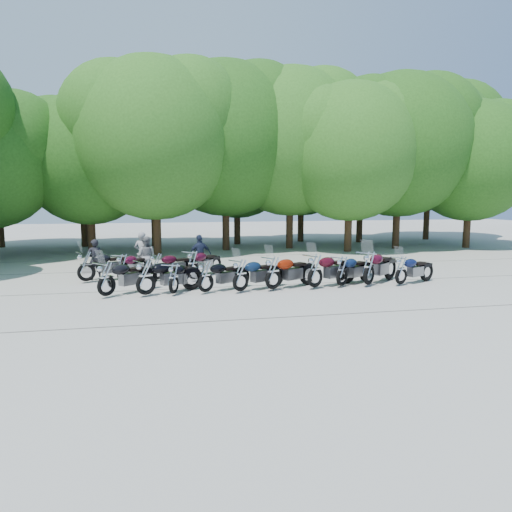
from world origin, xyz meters
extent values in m
plane|color=gray|center=(0.00, 0.00, 0.00)|extent=(90.00, 90.00, 0.00)
cylinder|color=#3A2614|center=(-7.25, 12.84, 1.65)|extent=(0.44, 0.44, 3.31)
sphere|color=#286319|center=(-7.25, 12.84, 5.32)|extent=(7.31, 7.31, 7.31)
cylinder|color=#3A2614|center=(-3.57, 11.24, 1.97)|extent=(0.44, 0.44, 3.93)
sphere|color=#357721|center=(-3.57, 11.24, 6.33)|extent=(8.70, 8.70, 8.70)
cylinder|color=#3A2614|center=(0.54, 13.09, 2.06)|extent=(0.44, 0.44, 4.13)
sphere|color=#286319|center=(0.54, 13.09, 6.64)|extent=(9.13, 9.13, 9.13)
cylinder|color=#3A2614|center=(4.61, 13.20, 2.05)|extent=(0.44, 0.44, 4.09)
sphere|color=#357721|center=(4.61, 13.20, 6.58)|extent=(9.04, 9.04, 9.04)
cylinder|color=#3A2614|center=(7.55, 10.82, 1.81)|extent=(0.44, 0.44, 3.62)
sphere|color=#357721|center=(7.55, 10.82, 5.82)|extent=(8.00, 8.00, 8.00)
cylinder|color=#3A2614|center=(11.20, 11.78, 1.99)|extent=(0.44, 0.44, 3.98)
sphere|color=#286319|center=(11.20, 11.78, 6.40)|extent=(8.79, 8.79, 8.79)
cylinder|color=#3A2614|center=(15.83, 11.20, 1.70)|extent=(0.44, 0.44, 3.41)
sphere|color=#286319|center=(15.83, 11.20, 5.48)|extent=(7.53, 7.53, 7.53)
cylinder|color=#3A2614|center=(-13.53, 17.59, 1.72)|extent=(0.44, 0.44, 3.44)
cylinder|color=#3A2614|center=(-8.29, 16.97, 1.76)|extent=(0.44, 0.44, 3.52)
sphere|color=#357721|center=(-8.29, 16.97, 5.66)|extent=(7.78, 7.78, 7.78)
cylinder|color=#3A2614|center=(-3.76, 16.43, 1.71)|extent=(0.44, 0.44, 3.42)
sphere|color=#286319|center=(-3.76, 16.43, 5.50)|extent=(7.56, 7.56, 7.56)
cylinder|color=#3A2614|center=(1.80, 16.47, 1.78)|extent=(0.44, 0.44, 3.56)
sphere|color=#286319|center=(1.80, 16.47, 5.73)|extent=(7.88, 7.88, 7.88)
cylinder|color=#3A2614|center=(6.69, 17.47, 1.88)|extent=(0.44, 0.44, 3.76)
sphere|color=#286319|center=(6.69, 17.47, 6.04)|extent=(8.31, 8.31, 8.31)
cylinder|color=#3A2614|center=(10.68, 16.09, 1.81)|extent=(0.44, 0.44, 3.63)
sphere|color=#357721|center=(10.68, 16.09, 5.83)|extent=(8.02, 8.02, 8.02)
cylinder|color=#3A2614|center=(16.61, 17.02, 2.19)|extent=(0.44, 0.44, 4.37)
sphere|color=#286319|center=(16.61, 17.02, 7.03)|extent=(9.67, 9.67, 9.67)
imported|color=black|center=(-5.93, 4.04, 0.80)|extent=(0.68, 0.57, 1.60)
imported|color=gray|center=(-3.98, 4.41, 0.83)|extent=(0.95, 0.83, 1.65)
imported|color=#1E263F|center=(-1.80, 4.26, 0.84)|extent=(1.07, 0.68, 1.69)
imported|color=gray|center=(-4.14, 4.60, 0.91)|extent=(0.77, 0.63, 1.83)
camera|label=1|loc=(-3.36, -14.58, 3.22)|focal=32.00mm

